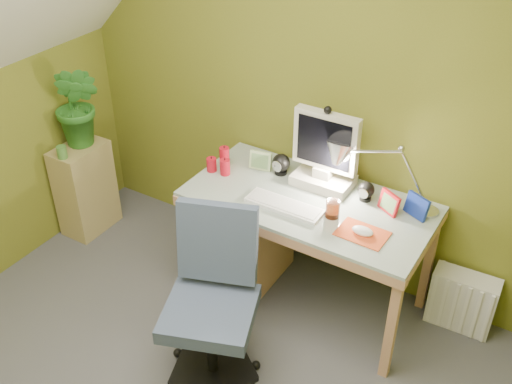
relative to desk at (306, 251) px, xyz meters
The scene contains 19 objects.
wall_back 0.93m from the desk, 119.30° to the left, with size 3.20×0.01×2.40m, color olive.
desk is the anchor object (origin of this frame).
monitor 0.67m from the desk, 90.00° to the left, with size 0.40×0.23×0.55m, color silver, non-canonical shape.
speaker_left 0.54m from the desk, 149.35° to the left, with size 0.11×0.11×0.13m, color black, non-canonical shape.
speaker_right 0.53m from the desk, 30.65° to the left, with size 0.09×0.09×0.11m, color black, non-canonical shape.
keyboard 0.41m from the desk, 119.74° to the right, with size 0.44×0.14×0.02m, color white.
mousepad 0.55m from the desk, 20.22° to the right, with size 0.26×0.18×0.01m, color #DE4E22.
mouse 0.56m from the desk, 20.22° to the right, with size 0.11×0.07×0.04m, color white.
amber_tumbler 0.46m from the desk, 23.96° to the right, with size 0.08×0.08×0.10m, color maroon.
candle_cluster 0.74m from the desk, behind, with size 0.17×0.15×0.13m, color red, non-canonical shape.
photo_frame_red 0.61m from the desk, 15.95° to the left, with size 0.13×0.02×0.12m, color red.
photo_frame_blue 0.72m from the desk, 15.95° to the left, with size 0.14×0.02×0.12m, color #162F98.
photo_frame_green 0.60m from the desk, 160.71° to the left, with size 0.14×0.02×0.12m, color #B4D290.
desk_lamp 0.81m from the desk, 21.80° to the left, with size 0.53×0.23×0.56m, color silver, non-canonical shape.
side_ledge 1.66m from the desk, behind, with size 0.25×0.38×0.66m, color tan.
potted_plant 1.74m from the desk, behind, with size 0.32×0.26×0.58m, color #2E7326.
green_cup 1.70m from the desk, 169.79° to the right, with size 0.06×0.06×0.08m, color #4F8939.
task_chair 0.80m from the desk, 100.64° to the right, with size 0.51×0.51×0.92m, color #3D4A64, non-canonical shape.
radiator 0.95m from the desk, 16.89° to the left, with size 0.37×0.15×0.37m, color silver.
Camera 1 is at (1.38, -1.29, 2.64)m, focal length 42.00 mm.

